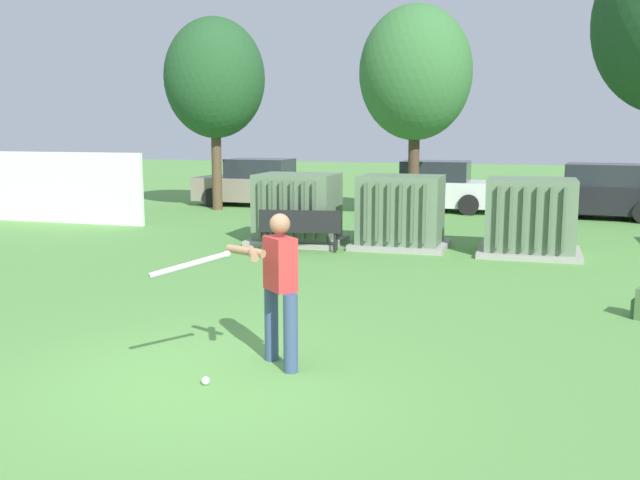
{
  "coord_description": "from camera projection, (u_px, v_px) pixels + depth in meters",
  "views": [
    {
      "loc": [
        3.29,
        -6.59,
        2.67
      ],
      "look_at": [
        0.26,
        3.5,
        1.0
      ],
      "focal_mm": 39.81,
      "sensor_mm": 36.0,
      "label": 1
    }
  ],
  "objects": [
    {
      "name": "batter",
      "position": [
        276.0,
        282.0,
        7.86
      ],
      "size": [
        1.3,
        1.34,
        1.74
      ],
      "color": "#384C75",
      "rests_on": "ground"
    },
    {
      "name": "transformer_west",
      "position": [
        297.0,
        209.0,
        16.52
      ],
      "size": [
        2.1,
        1.7,
        1.62
      ],
      "color": "#9E9B93",
      "rests_on": "ground"
    },
    {
      "name": "fence_panel",
      "position": [
        67.0,
        188.0,
        20.0
      ],
      "size": [
        4.8,
        0.12,
        2.0
      ],
      "primitive_type": "cube",
      "color": "white",
      "rests_on": "ground"
    },
    {
      "name": "parked_car_right_of_center",
      "position": [
        599.0,
        193.0,
        21.15
      ],
      "size": [
        4.36,
        2.27,
        1.62
      ],
      "color": "black",
      "rests_on": "ground"
    },
    {
      "name": "park_bench",
      "position": [
        300.0,
        227.0,
        15.43
      ],
      "size": [
        1.84,
        0.68,
        0.92
      ],
      "color": "black",
      "rests_on": "ground"
    },
    {
      "name": "transformer_mid_west",
      "position": [
        401.0,
        213.0,
        15.9
      ],
      "size": [
        2.1,
        1.7,
        1.62
      ],
      "color": "#9E9B93",
      "rests_on": "ground"
    },
    {
      "name": "parked_car_left_of_center",
      "position": [
        432.0,
        188.0,
        23.01
      ],
      "size": [
        4.21,
        1.95,
        1.62
      ],
      "color": "silver",
      "rests_on": "ground"
    },
    {
      "name": "tree_left",
      "position": [
        215.0,
        79.0,
        22.8
      ],
      "size": [
        3.23,
        3.23,
        6.18
      ],
      "color": "brown",
      "rests_on": "ground"
    },
    {
      "name": "tree_center_left",
      "position": [
        415.0,
        73.0,
        20.12
      ],
      "size": [
        3.2,
        3.2,
        6.12
      ],
      "color": "#4C3828",
      "rests_on": "ground"
    },
    {
      "name": "sports_ball",
      "position": [
        206.0,
        381.0,
        7.44
      ],
      "size": [
        0.09,
        0.09,
        0.09
      ],
      "primitive_type": "sphere",
      "color": "white",
      "rests_on": "ground"
    },
    {
      "name": "parked_car_leftmost",
      "position": [
        257.0,
        184.0,
        24.55
      ],
      "size": [
        4.2,
        1.93,
        1.62
      ],
      "color": "gray",
      "rests_on": "ground"
    },
    {
      "name": "transformer_mid_east",
      "position": [
        530.0,
        218.0,
        14.95
      ],
      "size": [
        2.1,
        1.7,
        1.62
      ],
      "color": "#9E9B93",
      "rests_on": "ground"
    },
    {
      "name": "ground_plane",
      "position": [
        203.0,
        380.0,
        7.59
      ],
      "size": [
        96.0,
        96.0,
        0.0
      ],
      "primitive_type": "plane",
      "color": "#5B9947"
    }
  ]
}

